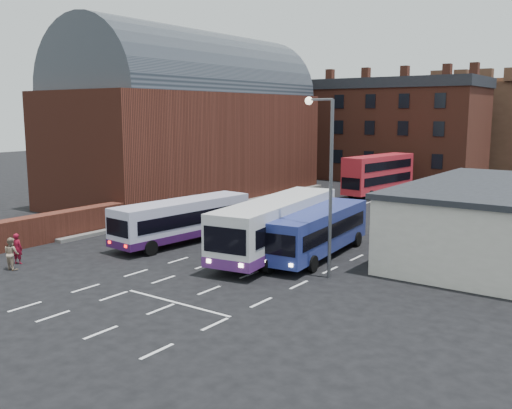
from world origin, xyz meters
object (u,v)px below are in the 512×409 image
Objects in this scene: bus_white_inbound at (277,222)px; street_lamp at (326,170)px; bus_blue at (318,229)px; bus_white_outbound at (183,218)px; pedestrian_red at (17,249)px; bus_red_double at (379,174)px; pedestrian_beige at (11,253)px.

street_lamp is (4.44, -2.33, 3.54)m from bus_white_inbound.
bus_blue is 1.12× the size of street_lamp.
bus_white_outbound is 1.00× the size of bus_blue.
bus_white_outbound is at bearing 172.36° from street_lamp.
bus_blue is at bearing -162.44° from bus_white_inbound.
bus_blue is at bearing 124.29° from street_lamp.
bus_red_double is at bearing -115.50° from pedestrian_red.
bus_blue is at bearing 113.01° from bus_red_double.
bus_white_outbound reaches higher than pedestrian_red.
pedestrian_red is at bearing -107.58° from bus_white_outbound.
bus_white_outbound is 1.13× the size of street_lamp.
bus_blue is 26.08m from bus_red_double.
pedestrian_beige is (0.80, -0.83, 0.01)m from pedestrian_red.
street_lamp is 5.27× the size of pedestrian_red.
pedestrian_beige is at bearing 89.70° from bus_red_double.
bus_white_inbound is 7.12× the size of pedestrian_red.
bus_red_double is at bearing 108.46° from street_lamp.
bus_red_double is at bearing -96.45° from pedestrian_beige.
bus_white_outbound is 11.88m from street_lamp.
bus_white_outbound is 5.95× the size of pedestrian_red.
bus_white_inbound is at bearing 152.27° from street_lamp.
street_lamp is 17.22m from pedestrian_beige.
pedestrian_red is at bearing 88.29° from bus_red_double.
bus_blue is at bearing -155.77° from pedestrian_red.
bus_white_outbound is at bearing -0.78° from bus_white_inbound.
street_lamp is at bearing -148.14° from pedestrian_beige.
bus_red_double is at bearing -79.61° from bus_blue.
pedestrian_red is at bearing 35.59° from bus_white_inbound.
bus_white_outbound is 5.88× the size of pedestrian_beige.
bus_white_outbound is 9.04m from bus_blue.
street_lamp reaches higher than bus_white_inbound.
bus_red_double is 1.13× the size of street_lamp.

